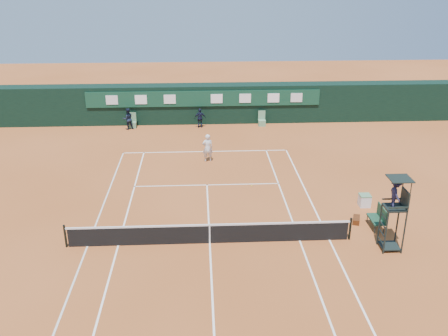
{
  "coord_description": "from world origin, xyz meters",
  "views": [
    {
      "loc": [
        -0.36,
        -19.6,
        11.74
      ],
      "look_at": [
        0.96,
        6.0,
        1.2
      ],
      "focal_mm": 40.0,
      "sensor_mm": 36.0,
      "label": 1
    }
  ],
  "objects_px": {
    "player": "(208,148)",
    "cooler": "(365,200)",
    "umpire_chair": "(396,199)",
    "player_bench": "(379,217)",
    "tennis_net": "(210,233)"
  },
  "relations": [
    {
      "from": "player_bench",
      "to": "tennis_net",
      "type": "bearing_deg",
      "value": -172.82
    },
    {
      "from": "tennis_net",
      "to": "player",
      "type": "bearing_deg",
      "value": 89.3
    },
    {
      "from": "umpire_chair",
      "to": "player_bench",
      "type": "height_order",
      "value": "umpire_chair"
    },
    {
      "from": "umpire_chair",
      "to": "player_bench",
      "type": "relative_size",
      "value": 2.85
    },
    {
      "from": "tennis_net",
      "to": "umpire_chair",
      "type": "distance_m",
      "value": 8.21
    },
    {
      "from": "umpire_chair",
      "to": "player",
      "type": "height_order",
      "value": "umpire_chair"
    },
    {
      "from": "tennis_net",
      "to": "player_bench",
      "type": "height_order",
      "value": "same"
    },
    {
      "from": "player_bench",
      "to": "player",
      "type": "bearing_deg",
      "value": 131.09
    },
    {
      "from": "cooler",
      "to": "player",
      "type": "relative_size",
      "value": 0.36
    },
    {
      "from": "tennis_net",
      "to": "player",
      "type": "relative_size",
      "value": 7.12
    },
    {
      "from": "umpire_chair",
      "to": "player",
      "type": "bearing_deg",
      "value": 125.35
    },
    {
      "from": "player",
      "to": "cooler",
      "type": "bearing_deg",
      "value": 135.34
    },
    {
      "from": "cooler",
      "to": "player_bench",
      "type": "bearing_deg",
      "value": -92.09
    },
    {
      "from": "tennis_net",
      "to": "cooler",
      "type": "xyz_separation_m",
      "value": [
        8.15,
        3.33,
        -0.18
      ]
    },
    {
      "from": "tennis_net",
      "to": "cooler",
      "type": "relative_size",
      "value": 20.0
    }
  ]
}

